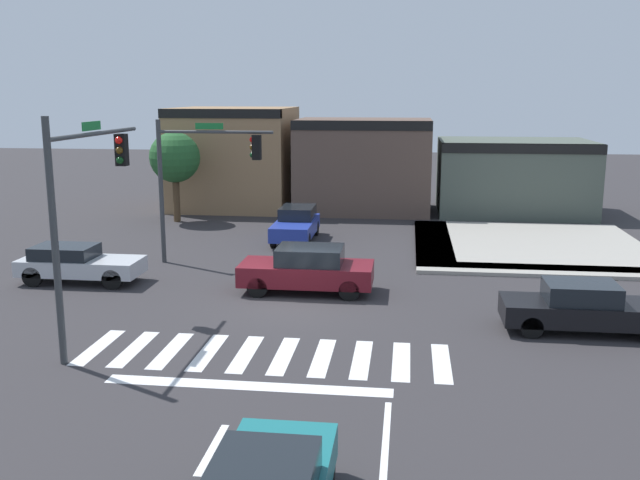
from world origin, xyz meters
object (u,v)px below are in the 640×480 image
object	(u,v)px
traffic_signal_southwest	(87,188)
car_black	(584,308)
car_blue	(296,224)
roadside_tree	(175,158)
traffic_signal_northwest	(202,166)
car_maroon	(307,269)
car_silver	(77,263)

from	to	relation	value
traffic_signal_southwest	car_black	bearing A→B (deg)	-80.67
car_blue	roadside_tree	world-z (taller)	roadside_tree
car_blue	traffic_signal_northwest	bearing A→B (deg)	-30.76
car_maroon	car_silver	bearing A→B (deg)	178.58
traffic_signal_northwest	roadside_tree	world-z (taller)	traffic_signal_northwest
traffic_signal_northwest	car_black	world-z (taller)	traffic_signal_northwest
traffic_signal_southwest	traffic_signal_northwest	bearing A→B (deg)	-3.52
traffic_signal_southwest	car_black	distance (m)	14.20
traffic_signal_northwest	car_silver	world-z (taller)	traffic_signal_northwest
car_black	traffic_signal_northwest	bearing A→B (deg)	-27.01
car_silver	car_maroon	size ratio (longest dim) A/B	0.96
traffic_signal_southwest	car_maroon	xyz separation A→B (m)	(5.19, 5.31, -3.42)
traffic_signal_southwest	roadside_tree	distance (m)	18.17
car_silver	car_maroon	world-z (taller)	car_maroon
traffic_signal_southwest	roadside_tree	world-z (taller)	traffic_signal_southwest
car_blue	car_maroon	bearing A→B (deg)	11.67
traffic_signal_southwest	roadside_tree	size ratio (longest dim) A/B	1.31
car_black	car_silver	xyz separation A→B (m)	(-16.77, 3.29, -0.00)
car_blue	roadside_tree	size ratio (longest dim) A/B	0.90
traffic_signal_southwest	car_blue	world-z (taller)	traffic_signal_southwest
car_silver	traffic_signal_northwest	bearing A→B (deg)	41.93
car_blue	car_maroon	world-z (taller)	car_maroon
traffic_signal_southwest	car_black	xyz separation A→B (m)	(13.58, 2.23, -3.51)
car_black	car_blue	distance (m)	15.34
traffic_signal_northwest	car_maroon	distance (m)	6.62
car_silver	roadside_tree	xyz separation A→B (m)	(-0.40, 12.28, 2.65)
car_maroon	roadside_tree	bearing A→B (deg)	125.09
car_blue	car_maroon	size ratio (longest dim) A/B	0.94
traffic_signal_southwest	car_silver	size ratio (longest dim) A/B	1.43
car_black	car_silver	distance (m)	17.09
traffic_signal_southwest	car_maroon	size ratio (longest dim) A/B	1.36
car_maroon	roadside_tree	size ratio (longest dim) A/B	0.96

